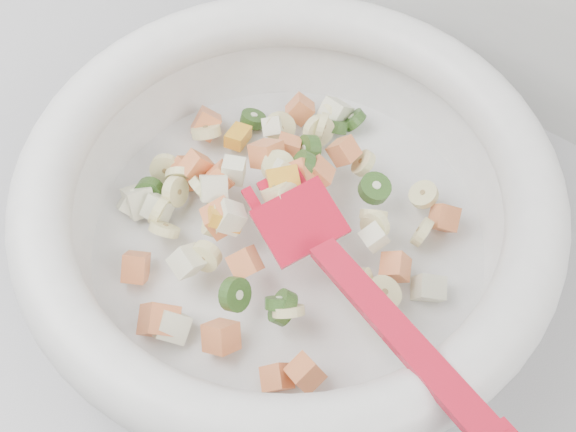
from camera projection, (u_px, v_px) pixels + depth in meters
The scene contains 2 objects.
counter at pixel (193, 375), 1.01m from camera, with size 2.00×0.60×0.90m, color gray.
mixing_bowl at pixel (288, 206), 0.55m from camera, with size 0.43×0.41×0.13m.
Camera 1 is at (0.33, 1.24, 1.42)m, focal length 45.00 mm.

